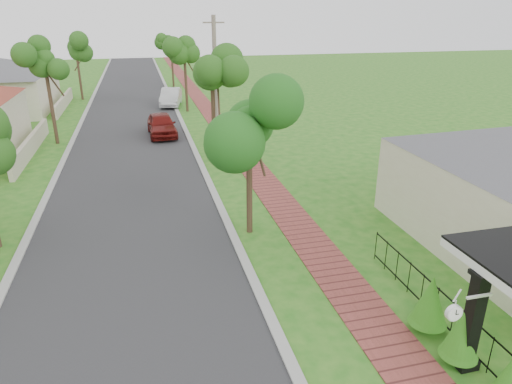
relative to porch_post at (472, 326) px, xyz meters
name	(u,v)px	position (x,y,z in m)	size (l,w,h in m)	color
ground	(264,370)	(-4.55, 1.00, -1.12)	(160.00, 160.00, 0.00)	#226818
road	(132,147)	(-7.55, 21.00, -1.12)	(7.00, 120.00, 0.02)	#28282B
kerb_right	(191,143)	(-3.90, 21.00, -1.12)	(0.30, 120.00, 0.10)	#9E9E99
kerb_left	(68,151)	(-11.20, 21.00, -1.12)	(0.30, 120.00, 0.10)	#9E9E99
sidewalk	(232,140)	(-1.30, 21.00, -1.12)	(1.50, 120.00, 0.03)	#94403B
porch_post	(472,326)	(0.00, 0.00, 0.00)	(0.48, 0.48, 2.52)	black
picket_fence	(453,318)	(0.35, 1.00, -0.59)	(0.03, 8.02, 1.00)	black
street_trees	(127,60)	(-7.42, 27.84, 3.42)	(10.70, 37.65, 5.89)	#382619
hedge_row	(460,334)	(-0.10, 0.18, -0.35)	(0.85, 3.53, 1.61)	#227116
parked_car_red	(162,125)	(-5.55, 23.34, -0.38)	(1.74, 4.34, 1.48)	maroon
parked_car_white	(171,97)	(-4.15, 33.82, -0.38)	(1.57, 4.49, 1.48)	silver
near_tree	(249,123)	(-3.22, 8.00, 3.03)	(2.03, 2.03, 5.22)	#382619
utility_pole	(216,84)	(-2.50, 19.35, 2.71)	(1.20, 0.24, 7.55)	gray
station_clock	(456,311)	(-0.85, -0.40, 0.83)	(1.04, 0.13, 0.52)	white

